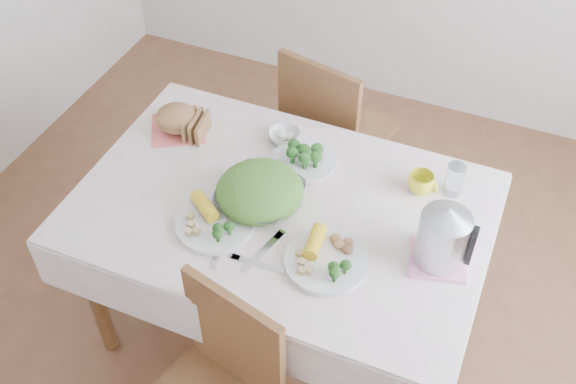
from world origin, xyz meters
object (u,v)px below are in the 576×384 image
at_px(dining_table, 282,271).
at_px(chair_far, 339,131).
at_px(dinner_plate_right, 326,261).
at_px(yellow_mug, 421,183).
at_px(electric_kettle, 443,236).
at_px(salad_bowl, 260,197).
at_px(dinner_plate_left, 215,224).

xyz_separation_m(dining_table, chair_far, (-0.05, 0.82, 0.09)).
height_order(chair_far, dinner_plate_right, chair_far).
relative_size(yellow_mug, electric_kettle, 0.42).
relative_size(salad_bowl, dinner_plate_right, 1.04).
bearing_deg(dining_table, salad_bowl, -163.19).
bearing_deg(dinner_plate_right, salad_bowl, 152.67).
xyz_separation_m(chair_far, dinner_plate_left, (-0.12, -1.00, 0.31)).
xyz_separation_m(dinner_plate_left, dinner_plate_right, (0.42, -0.00, 0.00)).
relative_size(dining_table, dinner_plate_right, 4.84).
distance_m(yellow_mug, electric_kettle, 0.34).
relative_size(dining_table, electric_kettle, 5.90).
height_order(chair_far, yellow_mug, chair_far).
height_order(salad_bowl, dinner_plate_left, salad_bowl).
relative_size(dinner_plate_right, electric_kettle, 1.22).
xyz_separation_m(dinner_plate_right, electric_kettle, (0.34, 0.16, 0.11)).
distance_m(dining_table, electric_kettle, 0.78).
distance_m(dinner_plate_left, yellow_mug, 0.77).
distance_m(dinner_plate_left, electric_kettle, 0.79).
height_order(dinner_plate_left, electric_kettle, electric_kettle).
height_order(dinner_plate_left, dinner_plate_right, same).
height_order(salad_bowl, electric_kettle, electric_kettle).
relative_size(chair_far, dinner_plate_left, 3.34).
distance_m(salad_bowl, electric_kettle, 0.67).
height_order(dining_table, dinner_plate_right, dinner_plate_right).
bearing_deg(dinner_plate_left, yellow_mug, 36.16).
xyz_separation_m(dining_table, dinner_plate_right, (0.25, -0.19, 0.40)).
bearing_deg(electric_kettle, chair_far, 140.32).
height_order(salad_bowl, dinner_plate_right, salad_bowl).
bearing_deg(salad_bowl, dining_table, 16.81).
bearing_deg(dinner_plate_left, dining_table, 46.39).
bearing_deg(dining_table, electric_kettle, -2.68).
bearing_deg(electric_kettle, dining_table, -169.63).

